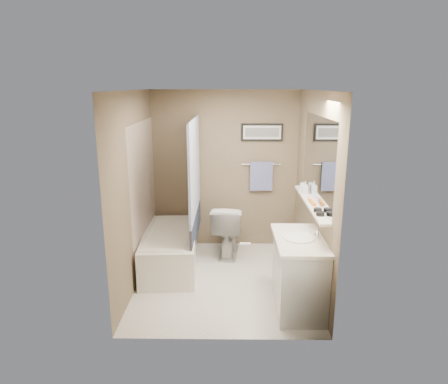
{
  "coord_description": "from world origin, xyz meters",
  "views": [
    {
      "loc": [
        0.07,
        -4.72,
        2.45
      ],
      "look_at": [
        0.0,
        0.15,
        1.15
      ],
      "focal_mm": 32.0,
      "sensor_mm": 36.0,
      "label": 1
    }
  ],
  "objects_px": {
    "hair_brush_front": "(312,202)",
    "candle_bowl_near": "(320,214)",
    "soap_bottle": "(305,187)",
    "bathtub": "(170,249)",
    "glass_jar": "(303,187)",
    "vanity": "(299,275)",
    "candle_bowl_far": "(318,210)",
    "toilet": "(228,229)"
  },
  "relations": [
    {
      "from": "candle_bowl_near",
      "to": "glass_jar",
      "type": "height_order",
      "value": "glass_jar"
    },
    {
      "from": "bathtub",
      "to": "vanity",
      "type": "bearing_deg",
      "value": -36.72
    },
    {
      "from": "bathtub",
      "to": "glass_jar",
      "type": "distance_m",
      "value": 2.01
    },
    {
      "from": "vanity",
      "to": "toilet",
      "type": "bearing_deg",
      "value": 119.05
    },
    {
      "from": "vanity",
      "to": "glass_jar",
      "type": "distance_m",
      "value": 1.28
    },
    {
      "from": "hair_brush_front",
      "to": "candle_bowl_near",
      "type": "bearing_deg",
      "value": -90.0
    },
    {
      "from": "glass_jar",
      "to": "candle_bowl_near",
      "type": "bearing_deg",
      "value": -90.0
    },
    {
      "from": "candle_bowl_far",
      "to": "hair_brush_front",
      "type": "relative_size",
      "value": 0.41
    },
    {
      "from": "bathtub",
      "to": "soap_bottle",
      "type": "xyz_separation_m",
      "value": [
        1.79,
        -0.19,
        0.94
      ]
    },
    {
      "from": "vanity",
      "to": "candle_bowl_near",
      "type": "distance_m",
      "value": 0.76
    },
    {
      "from": "bathtub",
      "to": "candle_bowl_far",
      "type": "height_order",
      "value": "candle_bowl_far"
    },
    {
      "from": "bathtub",
      "to": "hair_brush_front",
      "type": "relative_size",
      "value": 6.82
    },
    {
      "from": "toilet",
      "to": "vanity",
      "type": "height_order",
      "value": "vanity"
    },
    {
      "from": "candle_bowl_near",
      "to": "hair_brush_front",
      "type": "relative_size",
      "value": 0.41
    },
    {
      "from": "vanity",
      "to": "candle_bowl_near",
      "type": "relative_size",
      "value": 10.0
    },
    {
      "from": "candle_bowl_near",
      "to": "soap_bottle",
      "type": "xyz_separation_m",
      "value": [
        0.0,
        0.9,
        0.06
      ]
    },
    {
      "from": "hair_brush_front",
      "to": "soap_bottle",
      "type": "distance_m",
      "value": 0.48
    },
    {
      "from": "candle_bowl_far",
      "to": "glass_jar",
      "type": "xyz_separation_m",
      "value": [
        0.0,
        0.91,
        0.03
      ]
    },
    {
      "from": "toilet",
      "to": "candle_bowl_far",
      "type": "relative_size",
      "value": 8.7
    },
    {
      "from": "toilet",
      "to": "glass_jar",
      "type": "relative_size",
      "value": 7.83
    },
    {
      "from": "vanity",
      "to": "hair_brush_front",
      "type": "distance_m",
      "value": 0.85
    },
    {
      "from": "candle_bowl_far",
      "to": "toilet",
      "type": "bearing_deg",
      "value": 125.31
    },
    {
      "from": "toilet",
      "to": "hair_brush_front",
      "type": "bearing_deg",
      "value": 137.44
    },
    {
      "from": "hair_brush_front",
      "to": "soap_bottle",
      "type": "relative_size",
      "value": 1.38
    },
    {
      "from": "glass_jar",
      "to": "vanity",
      "type": "bearing_deg",
      "value": -100.45
    },
    {
      "from": "candle_bowl_near",
      "to": "candle_bowl_far",
      "type": "height_order",
      "value": "same"
    },
    {
      "from": "toilet",
      "to": "candle_bowl_far",
      "type": "height_order",
      "value": "candle_bowl_far"
    },
    {
      "from": "vanity",
      "to": "candle_bowl_far",
      "type": "xyz_separation_m",
      "value": [
        0.19,
        0.09,
        0.73
      ]
    },
    {
      "from": "toilet",
      "to": "soap_bottle",
      "type": "distance_m",
      "value": 1.42
    },
    {
      "from": "vanity",
      "to": "soap_bottle",
      "type": "bearing_deg",
      "value": 78.49
    },
    {
      "from": "bathtub",
      "to": "candle_bowl_near",
      "type": "relative_size",
      "value": 16.67
    },
    {
      "from": "vanity",
      "to": "glass_jar",
      "type": "xyz_separation_m",
      "value": [
        0.19,
        1.0,
        0.77
      ]
    },
    {
      "from": "bathtub",
      "to": "hair_brush_front",
      "type": "height_order",
      "value": "hair_brush_front"
    },
    {
      "from": "candle_bowl_near",
      "to": "hair_brush_front",
      "type": "xyz_separation_m",
      "value": [
        0.0,
        0.43,
        0.0
      ]
    },
    {
      "from": "soap_bottle",
      "to": "candle_bowl_near",
      "type": "bearing_deg",
      "value": -90.0
    },
    {
      "from": "vanity",
      "to": "glass_jar",
      "type": "bearing_deg",
      "value": 80.19
    },
    {
      "from": "toilet",
      "to": "soap_bottle",
      "type": "height_order",
      "value": "soap_bottle"
    },
    {
      "from": "candle_bowl_near",
      "to": "soap_bottle",
      "type": "relative_size",
      "value": 0.57
    },
    {
      "from": "soap_bottle",
      "to": "hair_brush_front",
      "type": "bearing_deg",
      "value": -90.0
    },
    {
      "from": "toilet",
      "to": "soap_bottle",
      "type": "relative_size",
      "value": 4.93
    },
    {
      "from": "bathtub",
      "to": "candle_bowl_far",
      "type": "relative_size",
      "value": 16.67
    },
    {
      "from": "toilet",
      "to": "vanity",
      "type": "relative_size",
      "value": 0.87
    }
  ]
}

